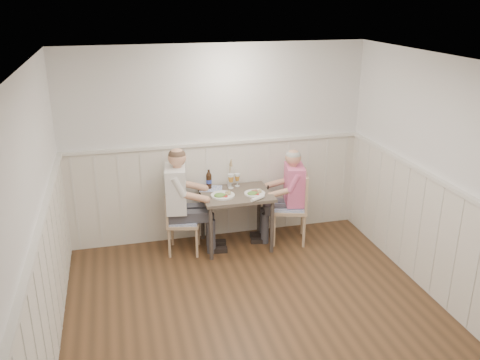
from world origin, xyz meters
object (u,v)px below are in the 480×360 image
(man_in_pink, at_px, (291,202))
(grass_vase, at_px, (229,174))
(chair_left, at_px, (179,218))
(dining_table, at_px, (236,200))
(chair_right, at_px, (294,204))
(beer_bottle, at_px, (209,180))
(diner_cream, at_px, (180,209))

(man_in_pink, xyz_separation_m, grass_vase, (-0.79, 0.24, 0.39))
(chair_left, bearing_deg, man_in_pink, -0.86)
(chair_left, height_order, grass_vase, grass_vase)
(dining_table, height_order, grass_vase, grass_vase)
(chair_right, distance_m, grass_vase, 0.95)
(dining_table, height_order, chair_left, chair_left)
(man_in_pink, bearing_deg, chair_right, -49.23)
(chair_left, distance_m, grass_vase, 0.88)
(dining_table, distance_m, man_in_pink, 0.76)
(beer_bottle, height_order, grass_vase, grass_vase)
(diner_cream, distance_m, beer_bottle, 0.54)
(beer_bottle, xyz_separation_m, grass_vase, (0.27, -0.01, 0.07))
(man_in_pink, xyz_separation_m, diner_cream, (-1.48, 0.04, 0.05))
(dining_table, xyz_separation_m, man_in_pink, (0.75, -0.00, -0.10))
(grass_vase, bearing_deg, man_in_pink, -17.28)
(chair_right, bearing_deg, chair_left, 177.79)
(chair_right, distance_m, beer_bottle, 1.18)
(grass_vase, bearing_deg, beer_bottle, 178.82)
(chair_left, distance_m, man_in_pink, 1.50)
(chair_left, xyz_separation_m, grass_vase, (0.71, 0.22, 0.47))
(dining_table, distance_m, diner_cream, 0.73)
(dining_table, bearing_deg, chair_left, 178.65)
(chair_right, relative_size, diner_cream, 0.69)
(man_in_pink, relative_size, beer_bottle, 4.96)
(chair_right, relative_size, chair_left, 1.14)
(diner_cream, relative_size, grass_vase, 3.50)
(grass_vase, bearing_deg, diner_cream, -163.09)
(dining_table, relative_size, man_in_pink, 0.69)
(man_in_pink, distance_m, grass_vase, 0.91)
(chair_right, bearing_deg, diner_cream, 177.26)
(diner_cream, bearing_deg, beer_bottle, 27.21)
(chair_left, relative_size, beer_bottle, 3.27)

